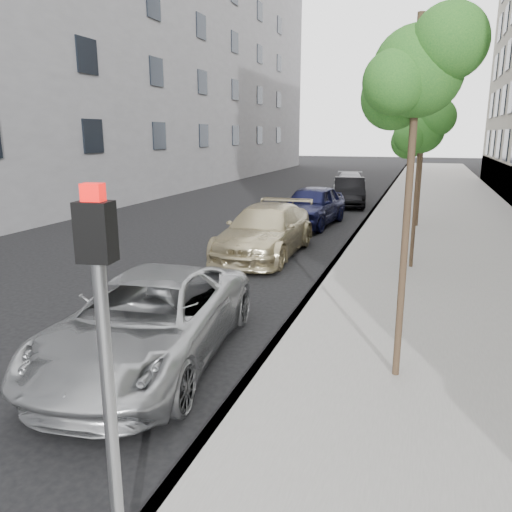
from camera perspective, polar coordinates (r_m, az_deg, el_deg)
The scene contains 12 objects.
ground at distance 7.42m, azimuth -11.69°, elevation -15.41°, with size 160.00×160.00×0.00m, color black.
sidewalk at distance 29.76m, azimuth 20.38°, elevation 6.11°, with size 6.40×72.00×0.14m, color gray.
curb at distance 29.83m, azimuth 14.35°, elevation 6.56°, with size 0.15×72.00×0.14m, color #9E9B93.
tree_near at distance 7.09m, azimuth 18.18°, elevation 19.31°, with size 1.55×1.35×4.98m.
tree_mid at distance 13.54m, azimuth 18.45°, elevation 13.49°, with size 1.55×1.35×4.31m.
tree_far at distance 20.04m, azimuth 18.65°, elevation 12.85°, with size 1.55×1.35×4.14m.
signal_pole at distance 3.81m, azimuth -16.90°, elevation -9.83°, with size 0.26×0.21×3.12m.
minivan at distance 8.19m, azimuth -12.12°, elevation -7.17°, with size 2.33×5.05×1.40m, color #9C9EA0.
suv at distance 15.05m, azimuth 1.08°, elevation 2.89°, with size 2.10×5.16×1.50m, color #C1B389.
sedan_blue at distance 20.26m, azimuth 6.38°, elevation 5.76°, with size 1.88×4.68×1.59m, color #101338.
sedan_black at distance 26.24m, azimuth 10.61°, elevation 7.23°, with size 1.51×4.32×1.42m, color black.
sedan_rear at distance 31.28m, azimuth 10.63°, elevation 8.14°, with size 1.83×4.50×1.31m, color #9A9CA2.
Camera 1 is at (3.40, -5.54, 3.58)m, focal length 35.00 mm.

